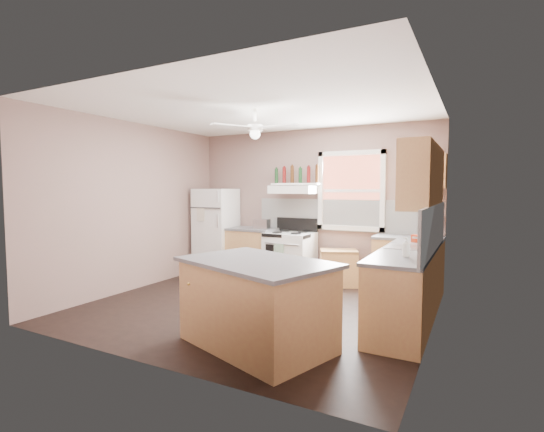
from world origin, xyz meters
The scene contains 32 objects.
floor centered at (0.00, 0.00, 0.00)m, with size 4.50×4.50×0.00m, color black.
ceiling centered at (0.00, 0.00, 2.70)m, with size 4.50×4.50×0.00m, color white.
wall_back centered at (0.00, 2.02, 1.35)m, with size 4.50×0.05×2.70m, color #7B6059.
wall_right centered at (2.27, 0.00, 1.35)m, with size 0.05×4.00×2.70m, color #7B6059.
wall_left centered at (-2.27, 0.00, 1.35)m, with size 0.05×4.00×2.70m, color #7B6059.
backsplash_back centered at (0.45, 1.99, 1.18)m, with size 2.90×0.03×0.55m, color white.
backsplash_right centered at (2.23, 0.30, 1.18)m, with size 0.03×2.60×0.55m, color white.
window_view centered at (0.75, 1.98, 1.60)m, with size 1.00×0.02×1.20m, color brown.
window_frame centered at (0.75, 1.96, 1.60)m, with size 1.16×0.07×1.36m, color white.
refrigerator centered at (-1.82, 1.63, 0.82)m, with size 0.69×0.67×1.63m, color white.
base_cabinet_left centered at (-1.06, 1.70, 0.43)m, with size 0.90×0.60×0.86m, color #AD7648.
counter_left centered at (-1.06, 1.70, 0.88)m, with size 0.92×0.62×0.04m, color #4C4C4E.
toaster centered at (-0.80, 1.62, 0.99)m, with size 0.28×0.16×0.18m, color silver.
stove centered at (-0.25, 1.65, 0.43)m, with size 0.80×0.64×0.86m, color white.
range_hood centered at (-0.23, 1.75, 1.62)m, with size 0.78×0.50×0.14m, color white.
bottle_shelf centered at (-0.23, 1.87, 1.72)m, with size 0.90×0.26×0.03m, color white.
cart centered at (0.63, 1.71, 0.30)m, with size 0.61×0.41×0.61m, color #AD7648.
base_cabinet_corner centered at (1.75, 1.70, 0.43)m, with size 1.00×0.60×0.86m, color #AD7648.
base_cabinet_right centered at (1.95, 0.30, 0.43)m, with size 0.60×2.20×0.86m, color #AD7648.
counter_corner centered at (1.75, 1.70, 0.88)m, with size 1.02×0.62×0.04m, color #4C4C4E.
counter_right centered at (1.94, 0.30, 0.88)m, with size 0.62×2.22×0.04m, color #4C4C4E.
sink centered at (1.94, 0.50, 0.90)m, with size 0.55×0.45×0.03m, color silver.
faucet centered at (2.10, 0.50, 0.97)m, with size 0.03×0.03×0.14m, color silver.
upper_cabinet_right centered at (2.08, 0.50, 1.78)m, with size 0.33×1.80×0.76m, color #AD7648.
upper_cabinet_corner centered at (1.95, 1.83, 1.90)m, with size 0.60×0.33×0.52m, color #AD7648.
paper_towel centered at (2.07, 1.86, 1.25)m, with size 0.12×0.12×0.26m, color white.
island centered at (0.68, -1.15, 0.43)m, with size 1.49×0.94×0.86m, color #AD7648.
island_top centered at (0.68, -1.15, 0.88)m, with size 1.57×1.03×0.04m, color #4C4C4E.
ceiling_fan_hub centered at (0.00, 0.00, 2.45)m, with size 0.20×0.20×0.08m, color white.
soap_bottle centered at (2.01, -0.24, 1.01)m, with size 0.08×0.08×0.21m, color silver.
red_caddy centered at (1.97, 1.08, 0.95)m, with size 0.18×0.12×0.10m, color #B62C0F.
wine_bottles centered at (-0.22, 1.87, 1.88)m, with size 0.86×0.06×0.31m.
Camera 1 is at (2.68, -4.62, 1.64)m, focal length 26.00 mm.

